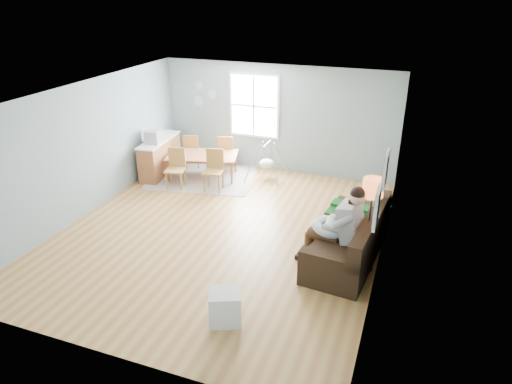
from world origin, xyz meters
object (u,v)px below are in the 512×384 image
at_px(chair_se, 214,167).
at_px(counter, 160,156).
at_px(toddler, 352,213).
at_px(floor_lamp, 372,196).
at_px(father, 340,224).
at_px(chair_ne, 226,150).
at_px(dining_table, 203,166).
at_px(chair_sw, 176,166).
at_px(baby_swing, 267,163).
at_px(chair_nw, 192,149).
at_px(storage_cube, 225,307).
at_px(monitor, 153,137).
at_px(sofa, 351,242).

bearing_deg(chair_se, counter, 165.76).
relative_size(toddler, counter, 0.55).
bearing_deg(toddler, floor_lamp, -52.46).
bearing_deg(father, chair_ne, 135.82).
relative_size(toddler, dining_table, 0.54).
height_order(chair_sw, baby_swing, chair_sw).
distance_m(chair_se, chair_nw, 1.55).
xyz_separation_m(floor_lamp, counter, (-5.50, 2.58, -0.91)).
bearing_deg(chair_nw, baby_swing, -0.44).
distance_m(dining_table, chair_ne, 0.82).
relative_size(storage_cube, counter, 0.34).
relative_size(toddler, monitor, 2.48).
bearing_deg(chair_se, chair_nw, 136.83).
relative_size(father, counter, 0.93).
xyz_separation_m(chair_ne, counter, (-1.48, -0.80, -0.07)).
height_order(father, chair_se, father).
relative_size(counter, baby_swing, 1.84).
bearing_deg(chair_ne, dining_table, -115.66).
distance_m(toddler, chair_nw, 5.35).
bearing_deg(counter, father, -27.86).
distance_m(toddler, floor_lamp, 0.82).
bearing_deg(floor_lamp, chair_nw, 146.89).
relative_size(chair_sw, baby_swing, 1.04).
xyz_separation_m(sofa, baby_swing, (-2.57, 2.97, 0.08)).
height_order(father, counter, father).
relative_size(chair_sw, chair_ne, 1.02).
xyz_separation_m(floor_lamp, chair_nw, (-4.93, 3.21, -0.86)).
distance_m(father, counter, 5.72).
distance_m(dining_table, monitor, 1.39).
distance_m(father, dining_table, 4.81).
relative_size(storage_cube, monitor, 1.53).
bearing_deg(sofa, father, -119.13).
distance_m(father, chair_ne, 4.98).
height_order(dining_table, chair_ne, chair_ne).
bearing_deg(chair_nw, toddler, -31.09).
height_order(storage_cube, chair_sw, chair_sw).
height_order(toddler, floor_lamp, floor_lamp).
bearing_deg(counter, chair_se, -14.24).
bearing_deg(floor_lamp, storage_cube, -129.71).
height_order(toddler, counter, toddler).
bearing_deg(counter, chair_nw, 47.66).
xyz_separation_m(storage_cube, chair_se, (-2.10, 4.19, 0.30)).
bearing_deg(sofa, chair_nw, 147.26).
bearing_deg(dining_table, counter, 168.78).
distance_m(toddler, chair_ne, 4.71).
bearing_deg(chair_nw, chair_se, -43.17).
relative_size(father, chair_sw, 1.64).
bearing_deg(storage_cube, baby_swing, 102.51).
bearing_deg(chair_se, dining_table, 137.32).
bearing_deg(storage_cube, chair_se, 116.59).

